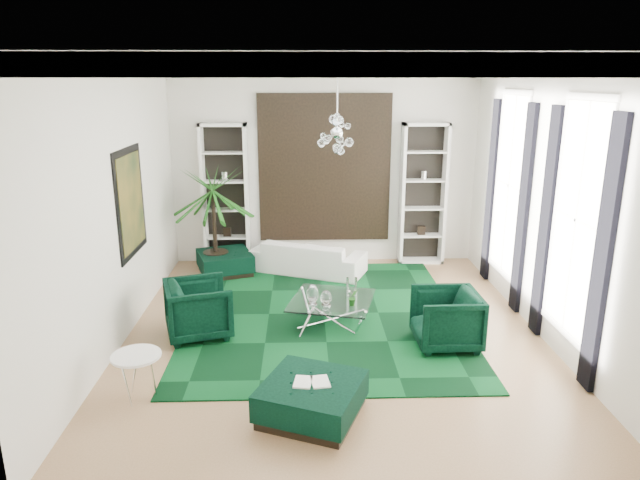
{
  "coord_description": "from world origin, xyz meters",
  "views": [
    {
      "loc": [
        -0.44,
        -7.73,
        3.6
      ],
      "look_at": [
        -0.18,
        0.5,
        1.27
      ],
      "focal_mm": 32.0,
      "sensor_mm": 36.0,
      "label": 1
    }
  ],
  "objects_px": {
    "armchair_left": "(199,309)",
    "ottoman_front": "(312,399)",
    "coffee_table": "(332,312)",
    "side_table": "(138,377)",
    "ottoman_side": "(225,263)",
    "sofa": "(308,257)",
    "palm": "(213,207)",
    "armchair_right": "(446,319)"
  },
  "relations": [
    {
      "from": "armchair_left",
      "to": "ottoman_front",
      "type": "relative_size",
      "value": 0.89
    },
    {
      "from": "coffee_table",
      "to": "side_table",
      "type": "bearing_deg",
      "value": -139.4
    },
    {
      "from": "ottoman_side",
      "to": "ottoman_front",
      "type": "xyz_separation_m",
      "value": [
        1.57,
        -4.86,
        -0.01
      ]
    },
    {
      "from": "armchair_left",
      "to": "side_table",
      "type": "height_order",
      "value": "armchair_left"
    },
    {
      "from": "side_table",
      "to": "sofa",
      "type": "bearing_deg",
      "value": 65.57
    },
    {
      "from": "sofa",
      "to": "ottoman_side",
      "type": "bearing_deg",
      "value": 23.21
    },
    {
      "from": "coffee_table",
      "to": "ottoman_side",
      "type": "height_order",
      "value": "ottoman_side"
    },
    {
      "from": "ottoman_front",
      "to": "palm",
      "type": "height_order",
      "value": "palm"
    },
    {
      "from": "coffee_table",
      "to": "palm",
      "type": "height_order",
      "value": "palm"
    },
    {
      "from": "sofa",
      "to": "armchair_left",
      "type": "relative_size",
      "value": 2.36
    },
    {
      "from": "coffee_table",
      "to": "ottoman_side",
      "type": "distance_m",
      "value": 3.09
    },
    {
      "from": "armchair_right",
      "to": "ottoman_side",
      "type": "relative_size",
      "value": 0.93
    },
    {
      "from": "armchair_right",
      "to": "palm",
      "type": "height_order",
      "value": "palm"
    },
    {
      "from": "sofa",
      "to": "armchair_right",
      "type": "bearing_deg",
      "value": 142.89
    },
    {
      "from": "side_table",
      "to": "armchair_right",
      "type": "bearing_deg",
      "value": 17.8
    },
    {
      "from": "ottoman_front",
      "to": "side_table",
      "type": "xyz_separation_m",
      "value": [
        -2.01,
        0.42,
        0.07
      ]
    },
    {
      "from": "side_table",
      "to": "palm",
      "type": "xyz_separation_m",
      "value": [
        0.26,
        4.44,
        1.04
      ]
    },
    {
      "from": "armchair_left",
      "to": "palm",
      "type": "relative_size",
      "value": 0.34
    },
    {
      "from": "coffee_table",
      "to": "palm",
      "type": "distance_m",
      "value": 3.39
    },
    {
      "from": "coffee_table",
      "to": "ottoman_front",
      "type": "xyz_separation_m",
      "value": [
        -0.35,
        -2.44,
        0.0
      ]
    },
    {
      "from": "ottoman_side",
      "to": "palm",
      "type": "distance_m",
      "value": 1.12
    },
    {
      "from": "coffee_table",
      "to": "ottoman_front",
      "type": "bearing_deg",
      "value": -98.1
    },
    {
      "from": "ottoman_side",
      "to": "armchair_left",
      "type": "bearing_deg",
      "value": -90.39
    },
    {
      "from": "armchair_right",
      "to": "palm",
      "type": "bearing_deg",
      "value": -132.16
    },
    {
      "from": "sofa",
      "to": "ottoman_side",
      "type": "distance_m",
      "value": 1.6
    },
    {
      "from": "sofa",
      "to": "coffee_table",
      "type": "height_order",
      "value": "sofa"
    },
    {
      "from": "sofa",
      "to": "palm",
      "type": "distance_m",
      "value": 2.03
    },
    {
      "from": "palm",
      "to": "ottoman_front",
      "type": "bearing_deg",
      "value": -70.27
    },
    {
      "from": "ottoman_front",
      "to": "coffee_table",
      "type": "bearing_deg",
      "value": 81.9
    },
    {
      "from": "sofa",
      "to": "ottoman_side",
      "type": "relative_size",
      "value": 2.25
    },
    {
      "from": "armchair_left",
      "to": "ottoman_side",
      "type": "distance_m",
      "value": 2.75
    },
    {
      "from": "ottoman_front",
      "to": "armchair_left",
      "type": "bearing_deg",
      "value": 127.01
    },
    {
      "from": "side_table",
      "to": "palm",
      "type": "bearing_deg",
      "value": 86.62
    },
    {
      "from": "sofa",
      "to": "side_table",
      "type": "relative_size",
      "value": 3.77
    },
    {
      "from": "side_table",
      "to": "ottoman_side",
      "type": "bearing_deg",
      "value": 84.44
    },
    {
      "from": "armchair_right",
      "to": "palm",
      "type": "distance_m",
      "value": 4.93
    },
    {
      "from": "armchair_left",
      "to": "sofa",
      "type": "bearing_deg",
      "value": -47.29
    },
    {
      "from": "ottoman_front",
      "to": "side_table",
      "type": "height_order",
      "value": "side_table"
    },
    {
      "from": "coffee_table",
      "to": "palm",
      "type": "xyz_separation_m",
      "value": [
        -2.09,
        2.43,
        1.11
      ]
    },
    {
      "from": "armchair_left",
      "to": "coffee_table",
      "type": "height_order",
      "value": "armchair_left"
    },
    {
      "from": "ottoman_front",
      "to": "sofa",
      "type": "bearing_deg",
      "value": 89.79
    },
    {
      "from": "ottoman_front",
      "to": "palm",
      "type": "bearing_deg",
      "value": 109.73
    }
  ]
}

